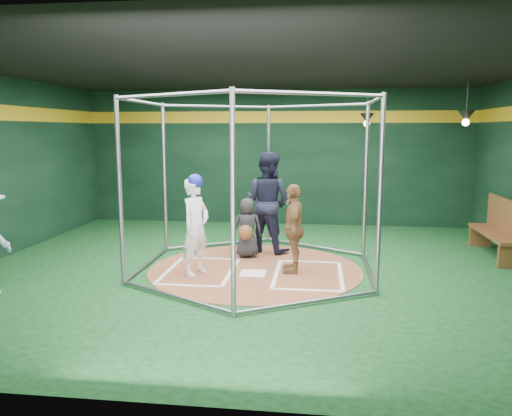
# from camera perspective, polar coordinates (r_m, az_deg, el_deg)

# --- Properties ---
(room_shell) EXTENTS (10.10, 9.10, 3.53)m
(room_shell) POSITION_cam_1_polar(r_m,az_deg,el_deg) (8.68, -0.08, 4.18)
(room_shell) COLOR #0C3714
(room_shell) RESTS_ON ground
(clay_disc) EXTENTS (3.80, 3.80, 0.01)m
(clay_disc) POSITION_cam_1_polar(r_m,az_deg,el_deg) (8.98, -0.08, -7.01)
(clay_disc) COLOR brown
(clay_disc) RESTS_ON ground
(home_plate) EXTENTS (0.43, 0.43, 0.01)m
(home_plate) POSITION_cam_1_polar(r_m,az_deg,el_deg) (8.69, -0.33, -7.47)
(home_plate) COLOR white
(home_plate) RESTS_ON clay_disc
(batter_box_left) EXTENTS (1.17, 1.77, 0.01)m
(batter_box_left) POSITION_cam_1_polar(r_m,az_deg,el_deg) (8.91, -6.41, -7.13)
(batter_box_left) COLOR white
(batter_box_left) RESTS_ON clay_disc
(batter_box_right) EXTENTS (1.17, 1.77, 0.01)m
(batter_box_right) POSITION_cam_1_polar(r_m,az_deg,el_deg) (8.67, 6.00, -7.56)
(batter_box_right) COLOR white
(batter_box_right) RESTS_ON clay_disc
(batting_cage) EXTENTS (4.05, 4.67, 3.00)m
(batting_cage) POSITION_cam_1_polar(r_m,az_deg,el_deg) (8.69, -0.08, 2.50)
(batting_cage) COLOR gray
(batting_cage) RESTS_ON ground
(pendant_lamp_near) EXTENTS (0.34, 0.34, 0.90)m
(pendant_lamp_near) POSITION_cam_1_polar(r_m,az_deg,el_deg) (12.22, 12.56, 9.97)
(pendant_lamp_near) COLOR black
(pendant_lamp_near) RESTS_ON room_shell
(pendant_lamp_far) EXTENTS (0.34, 0.34, 0.90)m
(pendant_lamp_far) POSITION_cam_1_polar(r_m,az_deg,el_deg) (10.97, 22.88, 9.64)
(pendant_lamp_far) COLOR black
(pendant_lamp_far) RESTS_ON room_shell
(batter_figure) EXTENTS (0.61, 0.71, 1.73)m
(batter_figure) POSITION_cam_1_polar(r_m,az_deg,el_deg) (8.55, -6.91, -1.91)
(batter_figure) COLOR white
(batter_figure) RESTS_ON clay_disc
(visitor_leopard) EXTENTS (0.41, 0.92, 1.55)m
(visitor_leopard) POSITION_cam_1_polar(r_m,az_deg,el_deg) (8.66, 4.32, -2.33)
(visitor_leopard) COLOR #B1814B
(visitor_leopard) RESTS_ON clay_disc
(catcher_figure) EXTENTS (0.64, 0.64, 1.16)m
(catcher_figure) POSITION_cam_1_polar(r_m,az_deg,el_deg) (9.67, -1.02, -2.29)
(catcher_figure) COLOR black
(catcher_figure) RESTS_ON clay_disc
(umpire) EXTENTS (1.22, 1.11, 2.03)m
(umpire) POSITION_cam_1_polar(r_m,az_deg,el_deg) (10.09, 1.34, 0.69)
(umpire) COLOR black
(umpire) RESTS_ON clay_disc
(dugout_bench) EXTENTS (0.46, 1.96, 1.14)m
(dugout_bench) POSITION_cam_1_polar(r_m,az_deg,el_deg) (10.86, 26.12, -2.01)
(dugout_bench) COLOR brown
(dugout_bench) RESTS_ON ground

